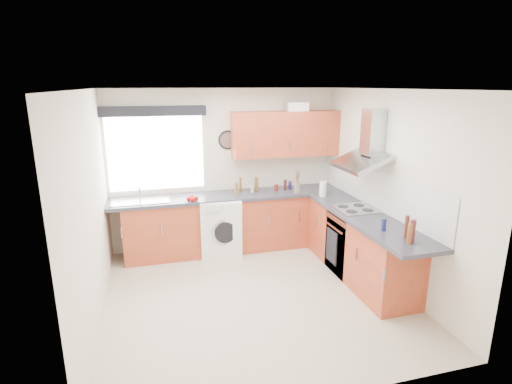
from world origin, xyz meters
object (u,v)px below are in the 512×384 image
object	(u,v)px
upper_cabinets	(286,134)
washing_machine	(222,226)
oven	(353,243)
extractor_hood	(366,146)

from	to	relation	value
upper_cabinets	washing_machine	xyz separation A→B (m)	(-1.10, -0.23, -1.36)
oven	extractor_hood	bearing A→B (deg)	-0.00
extractor_hood	upper_cabinets	distance (m)	1.48
upper_cabinets	oven	bearing A→B (deg)	-67.46
oven	upper_cabinets	world-z (taller)	upper_cabinets
oven	washing_machine	world-z (taller)	washing_machine
washing_machine	upper_cabinets	bearing A→B (deg)	21.93
extractor_hood	washing_machine	world-z (taller)	extractor_hood
upper_cabinets	washing_machine	distance (m)	1.76
oven	extractor_hood	xyz separation A→B (m)	(0.10, -0.00, 1.34)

